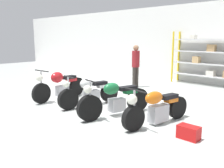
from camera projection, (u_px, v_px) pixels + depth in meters
ground_plane at (102, 109)px, 7.26m from camera, size 30.00×30.00×0.00m
back_wall at (201, 43)px, 11.28m from camera, size 30.00×0.08×3.60m
shelving_rack at (217, 59)px, 10.49m from camera, size 4.02×0.63×2.33m
motorcycle_red at (59, 85)px, 8.38m from camera, size 0.68×2.17×1.06m
motorcycle_white at (90, 93)px, 7.61m from camera, size 0.58×2.11×0.97m
motorcycle_green at (115, 100)px, 6.58m from camera, size 0.74×2.19×1.03m
motorcycle_orange at (156, 108)px, 5.94m from camera, size 0.68×2.08×0.94m
person_browsing at (136, 63)px, 10.33m from camera, size 0.36×0.36×1.76m
toolbox at (189, 132)px, 5.13m from camera, size 0.44×0.26×0.28m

